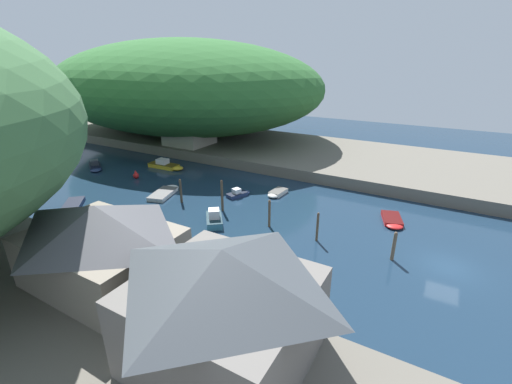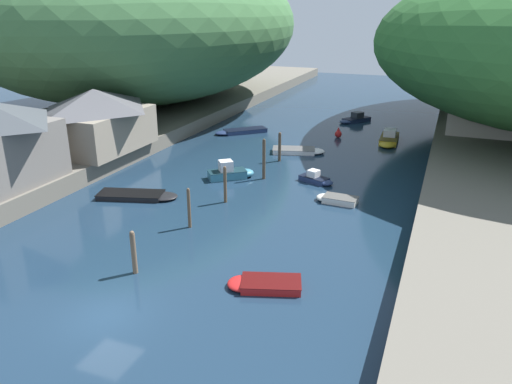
{
  "view_description": "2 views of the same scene",
  "coord_description": "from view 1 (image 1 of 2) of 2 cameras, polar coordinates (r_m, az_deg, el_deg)",
  "views": [
    {
      "loc": [
        -27.91,
        1.85,
        15.74
      ],
      "look_at": [
        0.37,
        17.98,
        2.86
      ],
      "focal_mm": 24.0,
      "sensor_mm": 36.0,
      "label": 1
    },
    {
      "loc": [
        14.29,
        -16.45,
        14.17
      ],
      "look_at": [
        2.29,
        14.22,
        1.8
      ],
      "focal_mm": 35.0,
      "sensor_mm": 36.0,
      "label": 2
    }
  ],
  "objects": [
    {
      "name": "mooring_post_fourth",
      "position": [
        37.12,
        -5.68,
        -0.59
      ],
      "size": [
        0.27,
        0.27,
        3.58
      ],
      "color": "#4C3D2D",
      "rests_on": "water_surface"
    },
    {
      "name": "mooring_post_nearest",
      "position": [
        30.56,
        22.0,
        -8.33
      ],
      "size": [
        0.29,
        0.29,
        2.6
      ],
      "color": "brown",
      "rests_on": "water_surface"
    },
    {
      "name": "boat_moored_right",
      "position": [
        35.21,
        -7.0,
        -4.24
      ],
      "size": [
        4.09,
        3.68,
        1.62
      ],
      "rotation": [
        0.0,
        0.0,
        5.38
      ],
      "color": "teal",
      "rests_on": "water_surface"
    },
    {
      "name": "boat_far_upstream",
      "position": [
        57.16,
        -25.23,
        3.88
      ],
      "size": [
        3.89,
        4.81,
        1.19
      ],
      "rotation": [
        0.0,
        0.0,
        2.56
      ],
      "color": "navy",
      "rests_on": "water_surface"
    },
    {
      "name": "boat_far_right_bank",
      "position": [
        37.59,
        21.8,
        -4.47
      ],
      "size": [
        4.29,
        2.86,
        0.44
      ],
      "rotation": [
        0.0,
        0.0,
        1.88
      ],
      "color": "red",
      "rests_on": "water_surface"
    },
    {
      "name": "person_by_boathouse",
      "position": [
        20.04,
        -2.57,
        -19.77
      ],
      "size": [
        0.34,
        0.43,
        1.69
      ],
      "rotation": [
        0.0,
        0.0,
        1.92
      ],
      "color": "#282D3D",
      "rests_on": "left_bank"
    },
    {
      "name": "boat_small_dinghy",
      "position": [
        41.82,
        3.46,
        -0.2
      ],
      "size": [
        3.24,
        1.59,
        0.5
      ],
      "rotation": [
        0.0,
        0.0,
        1.52
      ],
      "color": "silver",
      "rests_on": "water_surface"
    },
    {
      "name": "hillside_right",
      "position": [
        71.32,
        -12.45,
        16.76
      ],
      "size": [
        40.87,
        57.21,
        17.6
      ],
      "color": "#2D662D",
      "rests_on": "right_bank"
    },
    {
      "name": "boat_mid_channel",
      "position": [
        41.55,
        -2.84,
        -0.24
      ],
      "size": [
        3.31,
        2.24,
        1.02
      ],
      "rotation": [
        0.0,
        0.0,
        4.34
      ],
      "color": "navy",
      "rests_on": "water_surface"
    },
    {
      "name": "boathouse_shed",
      "position": [
        24.8,
        -24.45,
        -7.74
      ],
      "size": [
        7.58,
        10.17,
        5.55
      ],
      "color": "gray",
      "rests_on": "left_bank"
    },
    {
      "name": "boat_red_skiff",
      "position": [
        43.59,
        -14.87,
        -0.02
      ],
      "size": [
        5.62,
        3.41,
        0.46
      ],
      "rotation": [
        0.0,
        0.0,
        5.0
      ],
      "color": "white",
      "rests_on": "water_surface"
    },
    {
      "name": "right_bank_cottage",
      "position": [
        61.05,
        -11.13,
        10.36
      ],
      "size": [
        7.09,
        7.55,
        5.31
      ],
      "color": "#B2A899",
      "rests_on": "right_bank"
    },
    {
      "name": "right_bank",
      "position": [
        61.02,
        1.26,
        7.37
      ],
      "size": [
        22.0,
        120.0,
        1.53
      ],
      "color": "#666056",
      "rests_on": "ground"
    },
    {
      "name": "mooring_post_second",
      "position": [
        31.6,
        10.2,
        -5.71
      ],
      "size": [
        0.22,
        0.22,
        2.84
      ],
      "color": "brown",
      "rests_on": "water_surface"
    },
    {
      "name": "waterfront_building",
      "position": [
        17.24,
        -5.38,
        -18.14
      ],
      "size": [
        8.19,
        8.68,
        6.24
      ],
      "color": "slate",
      "rests_on": "left_bank"
    },
    {
      "name": "person_on_quay",
      "position": [
        19.52,
        3.62,
        -21.13
      ],
      "size": [
        0.22,
        0.38,
        1.69
      ],
      "rotation": [
        0.0,
        0.0,
        1.57
      ],
      "color": "#282D3D",
      "rests_on": "left_bank"
    },
    {
      "name": "water_surface",
      "position": [
        42.65,
        -14.42,
        -0.78
      ],
      "size": [
        130.0,
        130.0,
        0.0
      ],
      "primitive_type": "plane",
      "color": "#192D42",
      "rests_on": "ground"
    },
    {
      "name": "channel_buoy_near",
      "position": [
        50.27,
        -19.39,
        2.64
      ],
      "size": [
        0.8,
        0.8,
        1.2
      ],
      "color": "red",
      "rests_on": "water_surface"
    },
    {
      "name": "mooring_post_middle",
      "position": [
        33.64,
        2.25,
        -3.57
      ],
      "size": [
        0.25,
        0.25,
        2.89
      ],
      "color": "brown",
      "rests_on": "water_surface"
    },
    {
      "name": "boat_near_quay",
      "position": [
        28.51,
        -1.15,
        -11.45
      ],
      "size": [
        6.57,
        3.65,
        0.4
      ],
      "rotation": [
        0.0,
        0.0,
        4.99
      ],
      "color": "black",
      "rests_on": "water_surface"
    },
    {
      "name": "mooring_post_farthest",
      "position": [
        40.18,
        -12.43,
        0.21
      ],
      "size": [
        0.28,
        0.28,
        2.86
      ],
      "color": "#4C3D2D",
      "rests_on": "water_surface"
    },
    {
      "name": "boat_open_rowboat",
      "position": [
        53.72,
        -14.67,
        4.3
      ],
      "size": [
        2.06,
        6.01,
        1.35
      ],
      "rotation": [
        0.0,
        0.0,
        3.19
      ],
      "color": "gold",
      "rests_on": "water_surface"
    },
    {
      "name": "boat_yellow_tender",
      "position": [
        42.51,
        -28.57,
        -2.59
      ],
      "size": [
        5.73,
        5.5,
        0.48
      ],
      "rotation": [
        0.0,
        0.0,
        2.32
      ],
      "color": "navy",
      "rests_on": "water_surface"
    }
  ]
}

